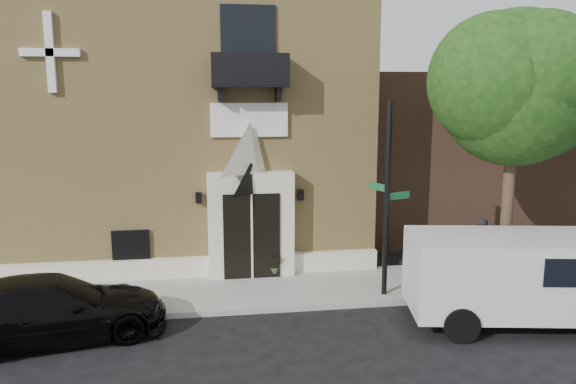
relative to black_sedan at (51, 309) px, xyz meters
name	(u,v)px	position (x,y,z in m)	size (l,w,h in m)	color
ground	(298,312)	(5.96, 0.82, -0.76)	(120.00, 120.00, 0.00)	black
sidewalk	(323,288)	(6.96, 2.32, -0.69)	(42.00, 3.00, 0.15)	gray
church	(187,121)	(2.98, 8.78, 3.87)	(12.20, 11.01, 9.30)	tan
neighbour_building	(533,149)	(17.96, 9.82, 2.44)	(18.00, 8.00, 6.40)	brown
street_tree_left	(519,87)	(11.99, 1.17, 5.11)	(4.97, 4.38, 7.77)	#38281C
black_sedan	(51,309)	(0.00, 0.00, 0.00)	(2.13, 5.24, 1.52)	black
cargo_van	(532,276)	(11.53, -0.82, 0.50)	(5.84, 3.11, 2.26)	silver
street_sign	(387,199)	(8.51, 1.42, 2.08)	(1.03, 0.81, 5.34)	black
fire_hydrant	(502,279)	(11.85, 1.10, -0.25)	(0.42, 0.34, 0.74)	#9F2E0A
dumpster	(520,267)	(12.65, 1.55, -0.07)	(1.86, 1.47, 1.07)	#0D3316
planter	(275,265)	(5.67, 3.42, -0.28)	(0.60, 0.52, 0.66)	#395728
pedestrian_near	(479,249)	(11.71, 2.24, 0.32)	(0.68, 0.45, 1.86)	black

